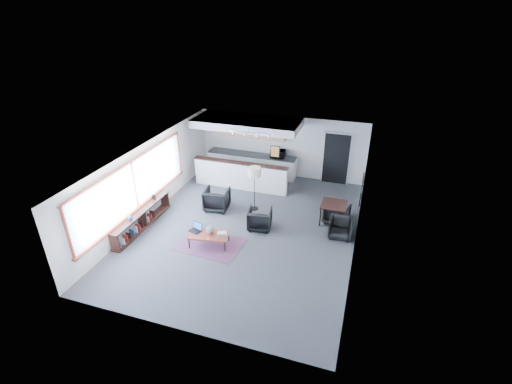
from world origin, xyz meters
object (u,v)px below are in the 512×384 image
(armchair_left, at_px, (217,198))
(microwave, at_px, (278,153))
(coffee_table, at_px, (209,235))
(book_stack, at_px, (222,234))
(dining_chair_far, at_px, (337,214))
(dining_chair_near, at_px, (340,228))
(armchair_right, at_px, (260,218))
(ceramic_pot, at_px, (210,230))
(floor_lamp, at_px, (254,173))
(laptop, at_px, (196,228))
(dining_table, at_px, (334,206))

(armchair_left, xyz_separation_m, microwave, (1.38, 3.25, 0.70))
(coffee_table, distance_m, book_stack, 0.42)
(microwave, bearing_deg, dining_chair_far, -48.39)
(book_stack, bearing_deg, dining_chair_near, 25.55)
(microwave, bearing_deg, armchair_right, -86.50)
(coffee_table, distance_m, ceramic_pot, 0.16)
(floor_lamp, bearing_deg, armchair_left, -162.25)
(coffee_table, relative_size, laptop, 3.02)
(ceramic_pot, relative_size, book_stack, 0.68)
(dining_chair_far, bearing_deg, armchair_right, 39.85)
(coffee_table, bearing_deg, dining_chair_far, 25.47)
(armchair_right, bearing_deg, book_stack, 49.68)
(microwave, bearing_deg, dining_chair_near, -53.50)
(floor_lamp, distance_m, dining_chair_near, 3.44)
(laptop, distance_m, microwave, 5.47)
(armchair_right, distance_m, dining_chair_near, 2.60)
(coffee_table, xyz_separation_m, dining_chair_far, (3.56, 2.53, -0.04))
(book_stack, height_order, floor_lamp, floor_lamp)
(dining_chair_far, bearing_deg, laptop, 45.77)
(floor_lamp, bearing_deg, microwave, 88.11)
(dining_chair_near, xyz_separation_m, microwave, (-3.06, 3.67, 0.82))
(ceramic_pot, bearing_deg, dining_chair_far, 34.98)
(armchair_right, relative_size, dining_chair_near, 1.26)
(ceramic_pot, bearing_deg, dining_table, 35.67)
(microwave, bearing_deg, armchair_left, -116.29)
(laptop, distance_m, floor_lamp, 2.86)
(armchair_left, height_order, armchair_right, armchair_left)
(laptop, height_order, microwave, microwave)
(ceramic_pot, relative_size, dining_chair_far, 0.38)
(armchair_right, height_order, microwave, microwave)
(laptop, xyz_separation_m, armchair_right, (1.65, 1.32, -0.08))
(laptop, xyz_separation_m, armchair_left, (-0.20, 2.05, -0.04))
(coffee_table, height_order, laptop, laptop)
(coffee_table, bearing_deg, dining_table, 26.17)
(laptop, bearing_deg, coffee_table, 8.55)
(laptop, bearing_deg, dining_table, 49.93)
(laptop, xyz_separation_m, ceramic_pot, (0.48, -0.03, 0.05))
(book_stack, height_order, armchair_right, armchair_right)
(book_stack, bearing_deg, microwave, 86.50)
(ceramic_pot, distance_m, armchair_left, 2.19)
(dining_chair_near, height_order, dining_chair_far, dining_chair_far)
(laptop, height_order, ceramic_pot, laptop)
(microwave, bearing_deg, coffee_table, -100.92)
(book_stack, xyz_separation_m, armchair_left, (-1.06, 2.04, -0.01))
(laptop, xyz_separation_m, book_stack, (0.86, 0.01, -0.03))
(ceramic_pot, bearing_deg, book_stack, 6.30)
(ceramic_pot, xyz_separation_m, dining_table, (3.43, 2.46, 0.13))
(ceramic_pot, height_order, book_stack, ceramic_pot)
(dining_chair_far, xyz_separation_m, microwave, (-2.84, 2.85, 0.81))
(laptop, distance_m, dining_chair_near, 4.54)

